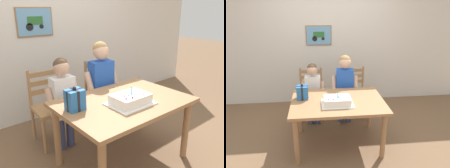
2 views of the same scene
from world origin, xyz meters
The scene contains 9 objects.
ground_plane centered at (0.00, 0.00, 0.00)m, with size 20.00×20.00×0.00m, color brown.
back_wall centered at (0.00, 1.64, 1.30)m, with size 6.40×0.11×2.60m.
dining_table centered at (0.00, 0.00, 0.63)m, with size 1.32×0.94×0.72m.
birthday_cake centered at (-0.02, -0.12, 0.77)m, with size 0.44×0.34×0.19m.
gift_box_red_large centered at (-0.50, 0.12, 0.82)m, with size 0.17×0.14×0.23m.
chair_left centered at (-0.41, 0.89, 0.47)m, with size 0.45×0.45×0.92m.
chair_right centered at (0.41, 0.89, 0.47)m, with size 0.43×0.43×0.92m.
child_older centered at (0.19, 0.62, 0.75)m, with size 0.46×0.27×1.24m.
child_younger centered at (-0.36, 0.62, 0.67)m, with size 0.40×0.23×1.11m.
Camera 1 is at (-1.50, -1.62, 1.64)m, focal length 37.29 mm.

